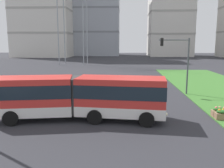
{
  "coord_description": "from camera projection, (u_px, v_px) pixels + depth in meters",
  "views": [
    {
      "loc": [
        1.42,
        -2.83,
        5.32
      ],
      "look_at": [
        0.48,
        15.32,
        2.2
      ],
      "focal_mm": 38.27,
      "sensor_mm": 36.0,
      "label": 1
    }
  ],
  "objects": [
    {
      "name": "apartment_tower_westcentre",
      "position": [
        96.0,
        11.0,
        101.88
      ],
      "size": [
        20.06,
        16.06,
        38.01
      ],
      "color": "#9EA3AD",
      "rests_on": "ground"
    },
    {
      "name": "car_grey_wagon",
      "position": [
        49.0,
        90.0,
        23.71
      ],
      "size": [
        4.46,
        2.15,
        1.58
      ],
      "color": "slate",
      "rests_on": "ground"
    },
    {
      "name": "flower_planter_5",
      "position": [
        220.0,
        112.0,
        17.21
      ],
      "size": [
        1.1,
        0.56,
        0.74
      ],
      "color": "#937051",
      "rests_on": "grass_median"
    },
    {
      "name": "flower_planter_4",
      "position": [
        223.0,
        114.0,
        16.6
      ],
      "size": [
        1.1,
        0.56,
        0.74
      ],
      "color": "#937051",
      "rests_on": "grass_median"
    },
    {
      "name": "apartment_tower_centre",
      "position": [
        170.0,
        3.0,
        97.05
      ],
      "size": [
        17.04,
        16.73,
        42.74
      ],
      "color": "silver",
      "rests_on": "ground"
    },
    {
      "name": "articulated_bus",
      "position": [
        80.0,
        96.0,
        16.61
      ],
      "size": [
        12.05,
        3.47,
        3.0
      ],
      "color": "red",
      "rests_on": "ground"
    },
    {
      "name": "traffic_light_far_right",
      "position": [
        179.0,
        56.0,
        24.38
      ],
      "size": [
        3.11,
        0.28,
        5.83
      ],
      "color": "#474C51",
      "rests_on": "ground"
    }
  ]
}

